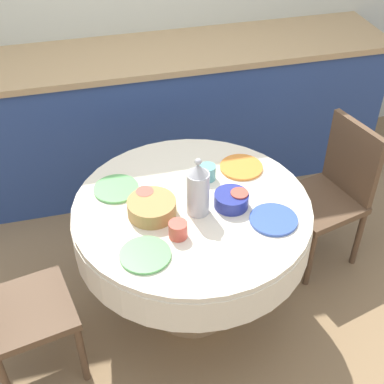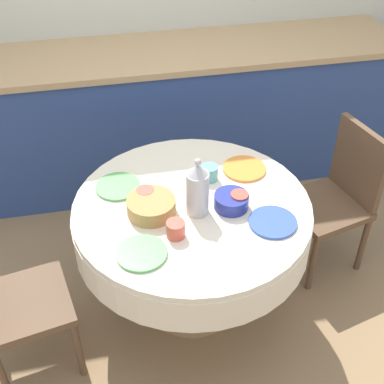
# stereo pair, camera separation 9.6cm
# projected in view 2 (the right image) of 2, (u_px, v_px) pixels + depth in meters

# --- Properties ---
(ground_plane) EXTENTS (12.00, 12.00, 0.00)m
(ground_plane) POSITION_uv_depth(u_px,v_px,m) (192.00, 306.00, 2.99)
(ground_plane) COLOR #8E704C
(kitchen_counter) EXTENTS (3.24, 0.64, 0.96)m
(kitchen_counter) POSITION_uv_depth(u_px,v_px,m) (155.00, 117.00, 3.65)
(kitchen_counter) COLOR #2D4784
(kitchen_counter) RESTS_ON ground_plane
(dining_table) EXTENTS (1.15, 1.15, 0.74)m
(dining_table) POSITION_uv_depth(u_px,v_px,m) (192.00, 225.00, 2.60)
(dining_table) COLOR tan
(dining_table) RESTS_ON ground_plane
(chair_left) EXTENTS (0.49, 0.49, 0.88)m
(chair_left) POSITION_uv_depth(u_px,v_px,m) (338.00, 193.00, 3.00)
(chair_left) COLOR brown
(chair_left) RESTS_ON ground_plane
(chair_right) EXTENTS (0.47, 0.47, 0.88)m
(chair_right) POSITION_uv_depth(u_px,v_px,m) (6.00, 299.00, 2.41)
(chair_right) COLOR brown
(chair_right) RESTS_ON ground_plane
(plate_near_left) EXTENTS (0.22, 0.22, 0.01)m
(plate_near_left) POSITION_uv_depth(u_px,v_px,m) (142.00, 253.00, 2.27)
(plate_near_left) COLOR #5BA85B
(plate_near_left) RESTS_ON dining_table
(cup_near_left) EXTENTS (0.08, 0.08, 0.08)m
(cup_near_left) POSITION_uv_depth(u_px,v_px,m) (176.00, 229.00, 2.34)
(cup_near_left) COLOR #CC4C3D
(cup_near_left) RESTS_ON dining_table
(plate_near_right) EXTENTS (0.22, 0.22, 0.01)m
(plate_near_right) POSITION_uv_depth(u_px,v_px,m) (273.00, 222.00, 2.42)
(plate_near_right) COLOR #3856AD
(plate_near_right) RESTS_ON dining_table
(cup_near_right) EXTENTS (0.08, 0.08, 0.08)m
(cup_near_right) POSITION_uv_depth(u_px,v_px,m) (239.00, 200.00, 2.49)
(cup_near_right) COLOR #CC4C3D
(cup_near_right) RESTS_ON dining_table
(plate_far_left) EXTENTS (0.22, 0.22, 0.01)m
(plate_far_left) POSITION_uv_depth(u_px,v_px,m) (118.00, 186.00, 2.62)
(plate_far_left) COLOR #5BA85B
(plate_far_left) RESTS_ON dining_table
(cup_far_left) EXTENTS (0.08, 0.08, 0.08)m
(cup_far_left) POSITION_uv_depth(u_px,v_px,m) (145.00, 196.00, 2.52)
(cup_far_left) COLOR #CC4C3D
(cup_far_left) RESTS_ON dining_table
(plate_far_right) EXTENTS (0.22, 0.22, 0.01)m
(plate_far_right) POSITION_uv_depth(u_px,v_px,m) (244.00, 169.00, 2.74)
(plate_far_right) COLOR orange
(plate_far_right) RESTS_ON dining_table
(cup_far_right) EXTENTS (0.08, 0.08, 0.08)m
(cup_far_right) POSITION_uv_depth(u_px,v_px,m) (209.00, 173.00, 2.66)
(cup_far_right) COLOR #5BA39E
(cup_far_right) RESTS_ON dining_table
(coffee_carafe) EXTENTS (0.10, 0.10, 0.30)m
(coffee_carafe) POSITION_uv_depth(u_px,v_px,m) (197.00, 189.00, 2.40)
(coffee_carafe) COLOR #B2B2B7
(coffee_carafe) RESTS_ON dining_table
(bread_basket) EXTENTS (0.23, 0.23, 0.08)m
(bread_basket) POSITION_uv_depth(u_px,v_px,m) (151.00, 206.00, 2.46)
(bread_basket) COLOR #AD844C
(bread_basket) RESTS_ON dining_table
(fruit_bowl) EXTENTS (0.16, 0.16, 0.07)m
(fruit_bowl) POSITION_uv_depth(u_px,v_px,m) (231.00, 201.00, 2.49)
(fruit_bowl) COLOR navy
(fruit_bowl) RESTS_ON dining_table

